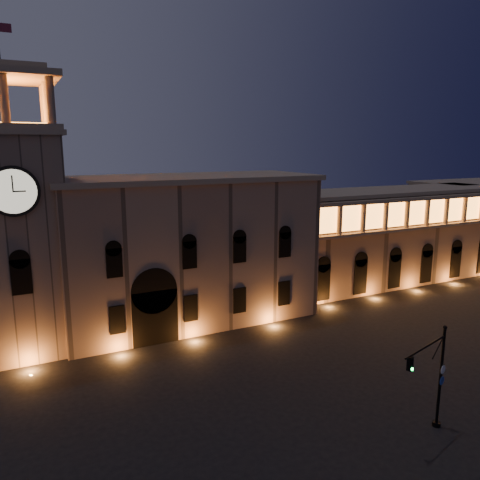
{
  "coord_description": "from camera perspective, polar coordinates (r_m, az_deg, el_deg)",
  "views": [
    {
      "loc": [
        -20.78,
        -30.37,
        20.95
      ],
      "look_at": [
        2.09,
        16.0,
        10.6
      ],
      "focal_mm": 35.0,
      "sensor_mm": 36.0,
      "label": 1
    }
  ],
  "objects": [
    {
      "name": "government_building",
      "position": [
        56.86,
        -6.42,
        -1.12
      ],
      "size": [
        30.8,
        12.8,
        17.6
      ],
      "color": "#886C59",
      "rests_on": "ground"
    },
    {
      "name": "clock_tower",
      "position": [
        52.04,
        -25.57,
        0.86
      ],
      "size": [
        9.8,
        9.8,
        32.4
      ],
      "color": "#886C59",
      "rests_on": "ground"
    },
    {
      "name": "secondary_building",
      "position": [
        100.23,
        26.03,
        2.17
      ],
      "size": [
        20.0,
        12.0,
        14.0
      ],
      "primitive_type": "cube",
      "color": "#836754",
      "rests_on": "ground"
    },
    {
      "name": "ground",
      "position": [
        42.34,
        7.45,
        -18.43
      ],
      "size": [
        160.0,
        160.0,
        0.0
      ],
      "primitive_type": "plane",
      "color": "black",
      "rests_on": "ground"
    },
    {
      "name": "traffic_light",
      "position": [
        38.42,
        22.64,
        -15.33
      ],
      "size": [
        5.75,
        1.93,
        8.14
      ],
      "rotation": [
        0.0,
        0.0,
        0.28
      ],
      "color": "black",
      "rests_on": "ground"
    },
    {
      "name": "colonnade_wing",
      "position": [
        76.93,
        17.65,
        0.59
      ],
      "size": [
        40.6,
        11.5,
        14.5
      ],
      "color": "#836754",
      "rests_on": "ground"
    }
  ]
}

